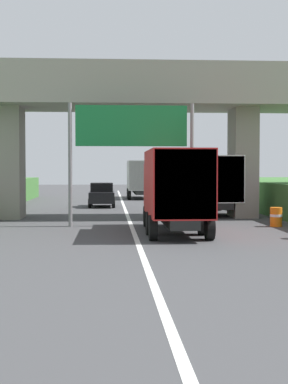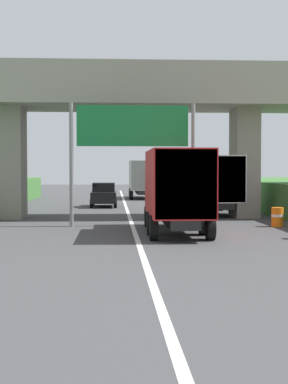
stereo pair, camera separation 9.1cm
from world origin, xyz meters
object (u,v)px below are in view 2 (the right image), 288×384
Objects in this scene: overhead_highway_sign at (133,135)px; truck_red at (175,187)px; truck_yellow at (142,177)px; truck_white at (214,182)px; construction_barrel_5 at (251,210)px; construction_barrel_4 at (277,217)px; car_black at (104,195)px.

overhead_highway_sign is 4.21m from truck_red.
truck_yellow is 18.43m from truck_white.
truck_white is 8.11× the size of construction_barrel_5.
truck_yellow reaches higher than construction_barrel_4.
truck_yellow is 8.11× the size of construction_barrel_4.
construction_barrel_4 is (5.05, 2.47, -1.47)m from truck_red.
construction_barrel_5 is at bearing -50.12° from car_black.
truck_red reaches higher than car_black.
truck_yellow is 11.88m from car_black.
overhead_highway_sign is at bearing -83.45° from car_black.
truck_white is at bearing 71.15° from truck_red.
truck_white reaches higher than construction_barrel_5.
overhead_highway_sign is 14.32m from car_black.
construction_barrel_5 is (-0.10, 4.58, 0.00)m from construction_barrel_4.
truck_white is 8.11× the size of construction_barrel_4.
construction_barrel_4 is at bearing -78.17° from truck_white.
overhead_highway_sign is at bearing 174.98° from construction_barrel_4.
overhead_highway_sign is 9.02m from truck_white.
truck_red is 8.73m from construction_barrel_5.
truck_yellow is at bearing 86.04° from overhead_highway_sign.
construction_barrel_5 is at bearing -77.02° from truck_yellow.
truck_white is at bearing 116.13° from construction_barrel_5.
truck_red is 1.78× the size of car_black.
truck_red is 10.68m from truck_white.
truck_yellow is at bearing 100.94° from construction_barrel_4.
construction_barrel_4 is (8.31, -14.40, -0.40)m from car_black.
car_black is 16.63m from construction_barrel_4.
truck_yellow is 21.79m from construction_barrel_5.
construction_barrel_4 is 4.58m from construction_barrel_5.
overhead_highway_sign is 0.81× the size of truck_yellow.
truck_red reaches higher than construction_barrel_4.
truck_white is (3.38, -18.12, 0.00)m from truck_yellow.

